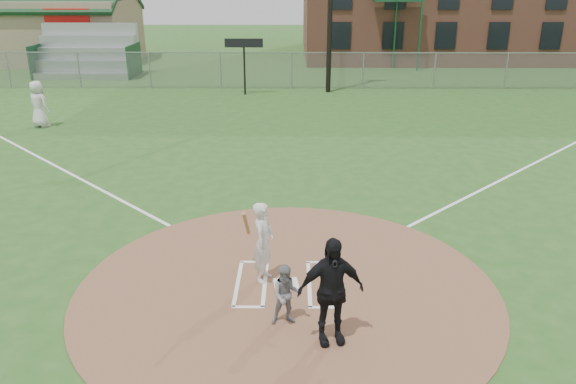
{
  "coord_description": "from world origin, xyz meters",
  "views": [
    {
      "loc": [
        0.13,
        -9.83,
        5.79
      ],
      "look_at": [
        0.0,
        2.0,
        1.3
      ],
      "focal_mm": 35.0,
      "sensor_mm": 36.0,
      "label": 1
    }
  ],
  "objects_px": {
    "home_plate": "(286,284)",
    "ondeck_player": "(38,104)",
    "umpire": "(331,291)",
    "catcher": "(287,295)",
    "batter_at_plate": "(263,242)"
  },
  "relations": [
    {
      "from": "home_plate",
      "to": "ondeck_player",
      "type": "height_order",
      "value": "ondeck_player"
    },
    {
      "from": "ondeck_player",
      "to": "umpire",
      "type": "bearing_deg",
      "value": 155.31
    },
    {
      "from": "catcher",
      "to": "batter_at_plate",
      "type": "distance_m",
      "value": 1.65
    },
    {
      "from": "ondeck_player",
      "to": "catcher",
      "type": "bearing_deg",
      "value": 154.43
    },
    {
      "from": "batter_at_plate",
      "to": "home_plate",
      "type": "bearing_deg",
      "value": -27.39
    },
    {
      "from": "umpire",
      "to": "batter_at_plate",
      "type": "distance_m",
      "value": 2.41
    },
    {
      "from": "ondeck_player",
      "to": "batter_at_plate",
      "type": "distance_m",
      "value": 16.21
    },
    {
      "from": "home_plate",
      "to": "umpire",
      "type": "bearing_deg",
      "value": -67.47
    },
    {
      "from": "home_plate",
      "to": "umpire",
      "type": "relative_size",
      "value": 0.26
    },
    {
      "from": "batter_at_plate",
      "to": "ondeck_player",
      "type": "bearing_deg",
      "value": 128.07
    },
    {
      "from": "home_plate",
      "to": "batter_at_plate",
      "type": "xyz_separation_m",
      "value": [
        -0.46,
        0.24,
        0.83
      ]
    },
    {
      "from": "umpire",
      "to": "ondeck_player",
      "type": "distance_m",
      "value": 18.59
    },
    {
      "from": "catcher",
      "to": "batter_at_plate",
      "type": "height_order",
      "value": "batter_at_plate"
    },
    {
      "from": "home_plate",
      "to": "ondeck_player",
      "type": "distance_m",
      "value": 16.71
    },
    {
      "from": "home_plate",
      "to": "batter_at_plate",
      "type": "distance_m",
      "value": 0.98
    }
  ]
}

